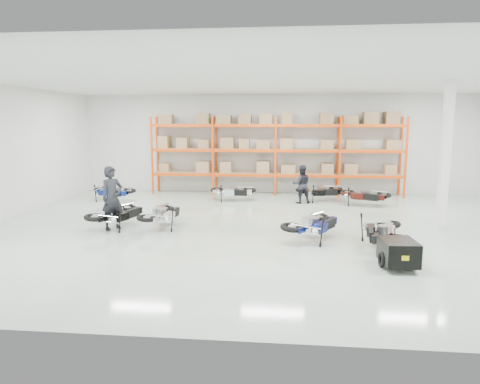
# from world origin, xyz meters

# --- Properties ---
(room) EXTENTS (18.00, 18.00, 18.00)m
(room) POSITION_xyz_m (0.00, 0.00, 2.25)
(room) COLOR #B0C4B4
(room) RESTS_ON ground
(pallet_rack) EXTENTS (11.28, 0.98, 3.62)m
(pallet_rack) POSITION_xyz_m (-0.00, 6.45, 2.26)
(pallet_rack) COLOR #E0450B
(pallet_rack) RESTS_ON ground
(structural_column) EXTENTS (0.25, 0.25, 4.50)m
(structural_column) POSITION_xyz_m (5.20, 0.50, 2.25)
(structural_column) COLOR white
(structural_column) RESTS_ON ground
(moto_blue_centre) EXTENTS (1.78, 2.09, 1.22)m
(moto_blue_centre) POSITION_xyz_m (1.20, -1.21, 0.57)
(moto_blue_centre) COLOR #081053
(moto_blue_centre) RESTS_ON ground
(moto_silver_left) EXTENTS (1.04, 1.84, 1.15)m
(moto_silver_left) POSITION_xyz_m (-3.39, -0.21, 0.54)
(moto_silver_left) COLOR #ACB0B3
(moto_silver_left) RESTS_ON ground
(moto_black_far_left) EXTENTS (1.44, 2.02, 1.18)m
(moto_black_far_left) POSITION_xyz_m (-4.77, -0.39, 0.56)
(moto_black_far_left) COLOR black
(moto_black_far_left) RESTS_ON ground
(moto_touring_right) EXTENTS (1.20, 1.95, 1.18)m
(moto_touring_right) POSITION_xyz_m (2.92, -1.80, 0.56)
(moto_touring_right) COLOR black
(moto_touring_right) RESTS_ON ground
(trailer) EXTENTS (0.81, 1.54, 0.64)m
(trailer) POSITION_xyz_m (2.92, -3.40, 0.38)
(trailer) COLOR black
(trailer) RESTS_ON ground
(moto_back_a) EXTENTS (1.84, 1.24, 1.09)m
(moto_back_a) POSITION_xyz_m (-6.76, 4.04, 0.51)
(moto_back_a) COLOR navy
(moto_back_a) RESTS_ON ground
(moto_back_b) EXTENTS (1.69, 0.91, 1.07)m
(moto_back_b) POSITION_xyz_m (-1.73, 4.60, 0.51)
(moto_back_b) COLOR silver
(moto_back_b) RESTS_ON ground
(moto_back_c) EXTENTS (1.90, 1.26, 1.13)m
(moto_back_c) POSITION_xyz_m (1.93, 4.88, 0.53)
(moto_back_c) COLOR black
(moto_back_c) RESTS_ON ground
(moto_back_d) EXTENTS (1.92, 1.48, 1.11)m
(moto_back_d) POSITION_xyz_m (3.53, 4.07, 0.53)
(moto_back_d) COLOR #3B100B
(moto_back_d) RESTS_ON ground
(person_left) EXTENTS (0.80, 0.85, 1.94)m
(person_left) POSITION_xyz_m (-4.85, -0.57, 0.97)
(person_left) COLOR black
(person_left) RESTS_ON ground
(person_back) EXTENTS (0.84, 0.71, 1.55)m
(person_back) POSITION_xyz_m (1.09, 4.31, 0.77)
(person_back) COLOR black
(person_back) RESTS_ON ground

